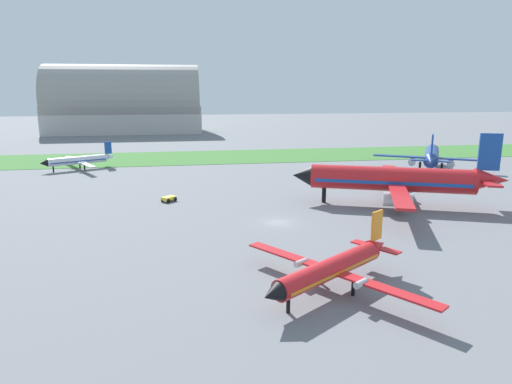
{
  "coord_description": "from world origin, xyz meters",
  "views": [
    {
      "loc": [
        -14.55,
        -65.63,
        19.94
      ],
      "look_at": [
        -2.02,
        8.26,
        3.0
      ],
      "focal_mm": 32.15,
      "sensor_mm": 36.0,
      "label": 1
    }
  ],
  "objects_px": {
    "baggage_cart_near_gate": "(169,198)",
    "airplane_parked_jet_far": "(432,156)",
    "airplane_midfield_jet": "(395,180)",
    "airplane_taxiing_turboprop": "(79,160)",
    "airplane_foreground_turboprop": "(333,267)"
  },
  "relations": [
    {
      "from": "airplane_parked_jet_far",
      "to": "airplane_foreground_turboprop",
      "type": "height_order",
      "value": "airplane_parked_jet_far"
    },
    {
      "from": "airplane_parked_jet_far",
      "to": "airplane_taxiing_turboprop",
      "type": "height_order",
      "value": "airplane_parked_jet_far"
    },
    {
      "from": "airplane_foreground_turboprop",
      "to": "airplane_parked_jet_far",
      "type": "bearing_deg",
      "value": -161.5
    },
    {
      "from": "airplane_midfield_jet",
      "to": "airplane_taxiing_turboprop",
      "type": "relative_size",
      "value": 1.74
    },
    {
      "from": "airplane_parked_jet_far",
      "to": "airplane_midfield_jet",
      "type": "xyz_separation_m",
      "value": [
        -25.49,
        -32.07,
        1.05
      ]
    },
    {
      "from": "airplane_foreground_turboprop",
      "to": "airplane_taxiing_turboprop",
      "type": "height_order",
      "value": "airplane_foreground_turboprop"
    },
    {
      "from": "baggage_cart_near_gate",
      "to": "airplane_parked_jet_far",
      "type": "bearing_deg",
      "value": 155.22
    },
    {
      "from": "airplane_foreground_turboprop",
      "to": "airplane_taxiing_turboprop",
      "type": "xyz_separation_m",
      "value": [
        -39.6,
        79.02,
        -0.12
      ]
    },
    {
      "from": "airplane_parked_jet_far",
      "to": "airplane_taxiing_turboprop",
      "type": "bearing_deg",
      "value": 110.87
    },
    {
      "from": "airplane_parked_jet_far",
      "to": "airplane_midfield_jet",
      "type": "height_order",
      "value": "airplane_midfield_jet"
    },
    {
      "from": "airplane_parked_jet_far",
      "to": "airplane_taxiing_turboprop",
      "type": "relative_size",
      "value": 1.26
    },
    {
      "from": "airplane_midfield_jet",
      "to": "baggage_cart_near_gate",
      "type": "distance_m",
      "value": 40.12
    },
    {
      "from": "airplane_parked_jet_far",
      "to": "baggage_cart_near_gate",
      "type": "bearing_deg",
      "value": 140.3
    },
    {
      "from": "airplane_midfield_jet",
      "to": "baggage_cart_near_gate",
      "type": "xyz_separation_m",
      "value": [
        -38.68,
        9.83,
        -4.08
      ]
    },
    {
      "from": "airplane_parked_jet_far",
      "to": "baggage_cart_near_gate",
      "type": "relative_size",
      "value": 8.6
    }
  ]
}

